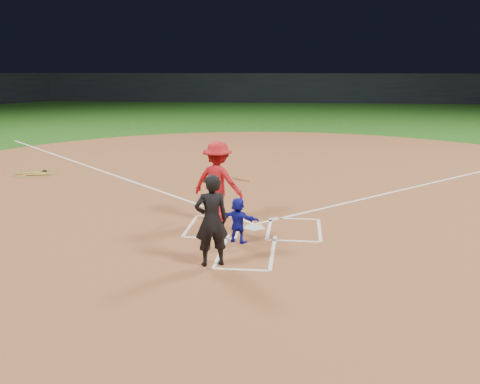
# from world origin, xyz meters

# --- Properties ---
(ground) EXTENTS (120.00, 120.00, 0.00)m
(ground) POSITION_xyz_m (0.00, 0.00, 0.00)
(ground) COLOR #184912
(ground) RESTS_ON ground
(home_plate_dirt) EXTENTS (28.00, 28.00, 0.01)m
(home_plate_dirt) POSITION_xyz_m (0.00, 6.00, 0.01)
(home_plate_dirt) COLOR brown
(home_plate_dirt) RESTS_ON ground
(stadium_wall_far) EXTENTS (80.00, 1.20, 3.20)m
(stadium_wall_far) POSITION_xyz_m (0.00, 48.00, 1.60)
(stadium_wall_far) COLOR black
(stadium_wall_far) RESTS_ON ground
(home_plate) EXTENTS (0.60, 0.60, 0.02)m
(home_plate) POSITION_xyz_m (0.00, 0.00, 0.02)
(home_plate) COLOR silver
(home_plate) RESTS_ON home_plate_dirt
(on_deck_circle) EXTENTS (1.70, 1.70, 0.01)m
(on_deck_circle) POSITION_xyz_m (-8.66, 5.87, 0.02)
(on_deck_circle) COLOR brown
(on_deck_circle) RESTS_ON home_plate_dirt
(on_deck_logo) EXTENTS (0.80, 0.80, 0.00)m
(on_deck_logo) POSITION_xyz_m (-8.66, 5.87, 0.02)
(on_deck_logo) COLOR gold
(on_deck_logo) RESTS_ON on_deck_circle
(on_deck_bat_a) EXTENTS (0.34, 0.81, 0.06)m
(on_deck_bat_a) POSITION_xyz_m (-8.51, 6.12, 0.05)
(on_deck_bat_a) COLOR #8F5F34
(on_deck_bat_a) RESTS_ON on_deck_circle
(on_deck_bat_b) EXTENTS (0.79, 0.41, 0.06)m
(on_deck_bat_b) POSITION_xyz_m (-8.86, 5.77, 0.05)
(on_deck_bat_b) COLOR olive
(on_deck_bat_b) RESTS_ON on_deck_circle
(on_deck_bat_c) EXTENTS (0.81, 0.34, 0.06)m
(on_deck_bat_c) POSITION_xyz_m (-8.36, 5.57, 0.05)
(on_deck_bat_c) COLOR olive
(on_deck_bat_c) RESTS_ON on_deck_circle
(bat_weight_donut) EXTENTS (0.19, 0.19, 0.05)m
(bat_weight_donut) POSITION_xyz_m (-8.46, 6.27, 0.05)
(bat_weight_donut) COLOR black
(bat_weight_donut) RESTS_ON on_deck_circle
(catcher) EXTENTS (1.00, 0.66, 1.03)m
(catcher) POSITION_xyz_m (-0.26, -1.14, 0.53)
(catcher) COLOR #1418AA
(catcher) RESTS_ON home_plate_dirt
(umpire) EXTENTS (0.79, 0.67, 1.84)m
(umpire) POSITION_xyz_m (-0.61, -2.59, 0.93)
(umpire) COLOR black
(umpire) RESTS_ON home_plate_dirt
(chalk_markings) EXTENTS (28.35, 17.32, 0.01)m
(chalk_markings) POSITION_xyz_m (0.00, 5.29, 0.01)
(chalk_markings) COLOR white
(chalk_markings) RESTS_ON home_plate_dirt
(batter_at_plate) EXTENTS (1.53, 1.14, 2.05)m
(batter_at_plate) POSITION_xyz_m (-0.96, 0.47, 1.04)
(batter_at_plate) COLOR #B3131A
(batter_at_plate) RESTS_ON home_plate_dirt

